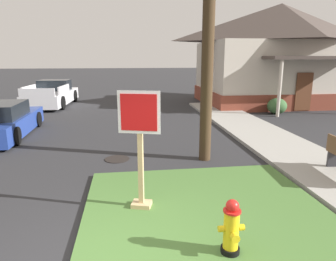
{
  "coord_description": "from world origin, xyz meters",
  "views": [
    {
      "loc": [
        0.41,
        -3.44,
        2.83
      ],
      "look_at": [
        1.22,
        2.51,
        1.37
      ],
      "focal_mm": 32.21,
      "sensor_mm": 36.0,
      "label": 1
    }
  ],
  "objects_px": {
    "manhole_cover": "(117,159)",
    "pickup_truck_white": "(52,95)",
    "fire_hydrant": "(231,228)",
    "stop_sign": "(140,152)",
    "parked_sedan_blue": "(1,122)"
  },
  "relations": [
    {
      "from": "manhole_cover",
      "to": "pickup_truck_white",
      "type": "relative_size",
      "value": 0.13
    },
    {
      "from": "fire_hydrant",
      "to": "stop_sign",
      "type": "bearing_deg",
      "value": 127.76
    },
    {
      "from": "pickup_truck_white",
      "to": "parked_sedan_blue",
      "type": "bearing_deg",
      "value": -91.13
    },
    {
      "from": "fire_hydrant",
      "to": "stop_sign",
      "type": "xyz_separation_m",
      "value": [
        -1.21,
        1.56,
        0.7
      ]
    },
    {
      "from": "manhole_cover",
      "to": "parked_sedan_blue",
      "type": "relative_size",
      "value": 0.15
    },
    {
      "from": "manhole_cover",
      "to": "parked_sedan_blue",
      "type": "bearing_deg",
      "value": 142.92
    },
    {
      "from": "fire_hydrant",
      "to": "parked_sedan_blue",
      "type": "distance_m",
      "value": 9.86
    },
    {
      "from": "fire_hydrant",
      "to": "manhole_cover",
      "type": "bearing_deg",
      "value": 110.8
    },
    {
      "from": "manhole_cover",
      "to": "pickup_truck_white",
      "type": "bearing_deg",
      "value": 111.23
    },
    {
      "from": "manhole_cover",
      "to": "parked_sedan_blue",
      "type": "distance_m",
      "value": 5.36
    },
    {
      "from": "stop_sign",
      "to": "manhole_cover",
      "type": "relative_size",
      "value": 3.14
    },
    {
      "from": "stop_sign",
      "to": "parked_sedan_blue",
      "type": "height_order",
      "value": "stop_sign"
    },
    {
      "from": "stop_sign",
      "to": "parked_sedan_blue",
      "type": "xyz_separation_m",
      "value": [
        -4.8,
        6.27,
        -0.62
      ]
    },
    {
      "from": "fire_hydrant",
      "to": "stop_sign",
      "type": "height_order",
      "value": "stop_sign"
    },
    {
      "from": "parked_sedan_blue",
      "to": "pickup_truck_white",
      "type": "relative_size",
      "value": 0.86
    }
  ]
}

